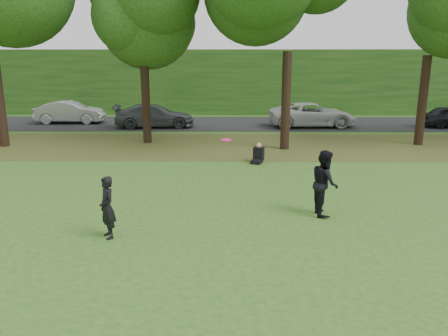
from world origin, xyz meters
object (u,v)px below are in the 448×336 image
player_left (107,208)px  frisbee (226,140)px  seated_person (258,155)px  player_right (325,183)px

player_left → frisbee: frisbee is taller
player_left → frisbee: (2.87, 1.17, 1.45)m
frisbee → seated_person: 7.31m
frisbee → seated_person: size_ratio=0.45×
frisbee → player_left: bearing=-157.8°
seated_person → player_left: bearing=-97.9°
player_left → seated_person: player_left is taller
player_right → seated_person: size_ratio=2.21×
player_right → frisbee: 3.08m
player_left → seated_person: (4.17, 8.11, -0.46)m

